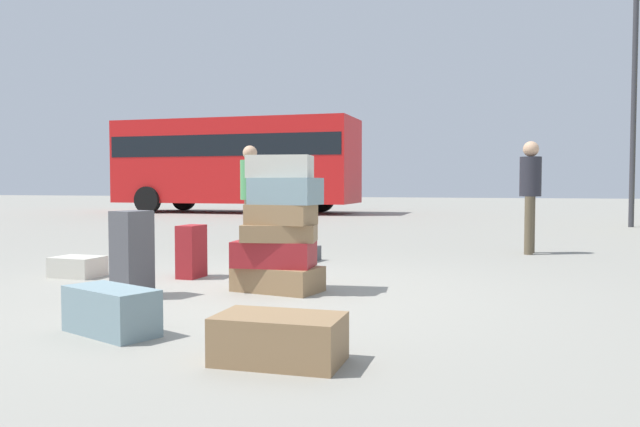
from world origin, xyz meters
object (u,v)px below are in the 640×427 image
object	(u,v)px
suitcase_tower	(279,232)
person_tourist_with_camera	(250,188)
suitcase_maroon_right_side	(191,251)
parked_bus	(236,159)
suitcase_cream_white_trunk	(78,267)
suitcase_charcoal_foreground_far	(132,254)
person_bearded_onlooker	(530,187)
lamp_post	(636,24)
suitcase_brown_left_side	(279,339)
suitcase_slate_foreground_near	(111,311)
suitcase_charcoal_upright_blue	(289,253)

from	to	relation	value
suitcase_tower	person_tourist_with_camera	bearing A→B (deg)	115.32
suitcase_maroon_right_side	parked_bus	distance (m)	15.15
suitcase_cream_white_trunk	suitcase_charcoal_foreground_far	size ratio (longest dim) A/B	0.66
person_bearded_onlooker	person_tourist_with_camera	size ratio (longest dim) A/B	1.01
suitcase_maroon_right_side	person_tourist_with_camera	xyz separation A→B (m)	(-0.48, 2.94, 0.66)
suitcase_charcoal_foreground_far	suitcase_maroon_right_side	bearing A→B (deg)	107.51
suitcase_charcoal_foreground_far	lamp_post	distance (m)	13.26
suitcase_charcoal_foreground_far	parked_bus	distance (m)	16.25
suitcase_brown_left_side	parked_bus	world-z (taller)	parked_bus
person_tourist_with_camera	parked_bus	xyz separation A→B (m)	(-4.89, 11.15, 0.89)
suitcase_slate_foreground_near	person_tourist_with_camera	xyz separation A→B (m)	(-1.11, 5.37, 0.78)
person_bearded_onlooker	parked_bus	size ratio (longest dim) A/B	0.19
suitcase_cream_white_trunk	parked_bus	bearing A→B (deg)	110.13
person_tourist_with_camera	suitcase_cream_white_trunk	bearing A→B (deg)	-18.73
person_bearded_onlooker	suitcase_slate_foreground_near	bearing A→B (deg)	-17.32
suitcase_charcoal_upright_blue	suitcase_charcoal_foreground_far	size ratio (longest dim) A/B	0.95
suitcase_charcoal_upright_blue	person_bearded_onlooker	size ratio (longest dim) A/B	0.45
person_bearded_onlooker	lamp_post	size ratio (longest dim) A/B	0.22
suitcase_slate_foreground_near	suitcase_charcoal_foreground_far	distance (m)	1.42
suitcase_tower	parked_bus	distance (m)	16.11
suitcase_charcoal_foreground_far	suitcase_charcoal_upright_blue	bearing A→B (deg)	96.51
suitcase_tower	person_tourist_with_camera	world-z (taller)	person_tourist_with_camera
suitcase_charcoal_upright_blue	person_tourist_with_camera	bearing A→B (deg)	141.05
suitcase_cream_white_trunk	parked_bus	xyz separation A→B (m)	(-4.15, 14.34, 1.72)
suitcase_tower	person_bearded_onlooker	distance (m)	4.63
suitcase_tower	lamp_post	size ratio (longest dim) A/B	0.17
suitcase_charcoal_upright_blue	parked_bus	size ratio (longest dim) A/B	0.09
suitcase_cream_white_trunk	suitcase_brown_left_side	bearing A→B (deg)	-34.76
suitcase_brown_left_side	person_bearded_onlooker	distance (m)	6.41
suitcase_charcoal_upright_blue	suitcase_brown_left_side	distance (m)	4.72
lamp_post	person_tourist_with_camera	bearing A→B (deg)	-134.41
suitcase_charcoal_foreground_far	parked_bus	size ratio (longest dim) A/B	0.09
person_bearded_onlooker	parked_bus	xyz separation A→B (m)	(-8.98, 10.74, 0.87)
suitcase_tower	suitcase_charcoal_foreground_far	size ratio (longest dim) A/B	1.66
suitcase_charcoal_foreground_far	person_bearded_onlooker	bearing A→B (deg)	68.26
person_bearded_onlooker	lamp_post	distance (m)	7.83
suitcase_cream_white_trunk	suitcase_charcoal_foreground_far	distance (m)	1.56
suitcase_brown_left_side	person_tourist_with_camera	distance (m)	6.26
suitcase_tower	lamp_post	distance (m)	12.19
person_tourist_with_camera	lamp_post	xyz separation A→B (m)	(6.69, 6.83, 3.69)
suitcase_charcoal_foreground_far	person_bearded_onlooker	xyz separation A→B (m)	(3.60, 4.52, 0.58)
suitcase_charcoal_upright_blue	person_tourist_with_camera	world-z (taller)	person_tourist_with_camera
lamp_post	suitcase_cream_white_trunk	bearing A→B (deg)	-126.54
suitcase_slate_foreground_near	lamp_post	world-z (taller)	lamp_post
suitcase_tower	suitcase_slate_foreground_near	size ratio (longest dim) A/B	1.84
suitcase_charcoal_upright_blue	person_tourist_with_camera	distance (m)	1.80
person_tourist_with_camera	parked_bus	size ratio (longest dim) A/B	0.19
suitcase_slate_foreground_near	lamp_post	distance (m)	14.14
suitcase_brown_left_side	lamp_post	xyz separation A→B (m)	(4.27, 12.55, 4.49)
suitcase_tower	suitcase_brown_left_side	distance (m)	2.37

